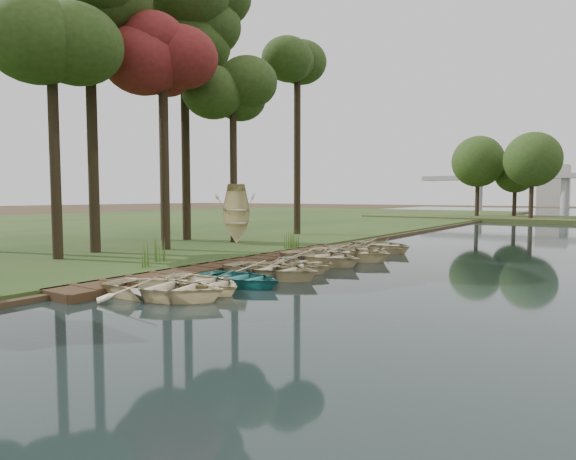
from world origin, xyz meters
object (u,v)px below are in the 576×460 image
Objects in this scene: boardwalk at (240,264)px; rowboat_1 at (201,280)px; rowboat_0 at (165,285)px; stored_rowboat at (236,237)px; rowboat_2 at (240,276)px.

rowboat_1 reaches higher than boardwalk.
rowboat_0 is at bearing -175.48° from rowboat_1.
stored_rowboat is at bearing 132.05° from boardwalk.
boardwalk is 4.22× the size of rowboat_0.
boardwalk is 5.18m from rowboat_1.
rowboat_0 is 13.50m from stored_rowboat.
rowboat_1 reaches higher than rowboat_2.
rowboat_2 reaches higher than boardwalk.
rowboat_2 is at bearing -102.39° from stored_rowboat.
boardwalk is at bearing -101.87° from stored_rowboat.
stored_rowboat is (-7.29, 10.04, 0.26)m from rowboat_1.
rowboat_1 is 0.98× the size of stored_rowboat.
rowboat_0 reaches higher than rowboat_1.
rowboat_1 is 1.06× the size of rowboat_2.
stored_rowboat is (-4.91, 5.44, 0.50)m from boardwalk.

